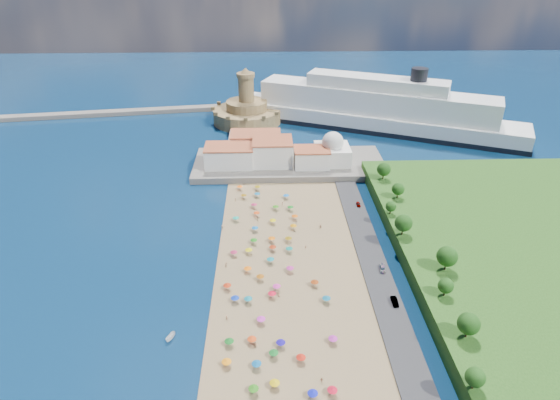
{
  "coord_description": "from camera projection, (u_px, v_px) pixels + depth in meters",
  "views": [
    {
      "loc": [
        -1.09,
        -131.17,
        93.0
      ],
      "look_at": [
        4.0,
        25.0,
        8.0
      ],
      "focal_mm": 30.0,
      "sensor_mm": 36.0,
      "label": 1
    }
  ],
  "objects": [
    {
      "name": "domed_building",
      "position": [
        332.0,
        150.0,
        218.54
      ],
      "size": [
        16.0,
        16.0,
        15.0
      ],
      "color": "silver",
      "rests_on": "terrace"
    },
    {
      "name": "hillside_trees",
      "position": [
        420.0,
        237.0,
        151.16
      ],
      "size": [
        14.14,
        112.01,
        8.07
      ],
      "color": "#382314",
      "rests_on": "hillside"
    },
    {
      "name": "jetty",
      "position": [
        246.0,
        138.0,
        253.54
      ],
      "size": [
        18.0,
        70.0,
        2.4
      ],
      "primitive_type": "cube",
      "color": "#59544C",
      "rests_on": "ground"
    },
    {
      "name": "beachgoers",
      "position": [
        264.0,
        246.0,
        162.58
      ],
      "size": [
        38.0,
        92.68,
        1.88
      ],
      "color": "tan",
      "rests_on": "beach"
    },
    {
      "name": "terrace",
      "position": [
        289.0,
        164.0,
        223.29
      ],
      "size": [
        90.0,
        36.0,
        3.0
      ],
      "primitive_type": "cube",
      "color": "#59544C",
      "rests_on": "ground"
    },
    {
      "name": "parked_cars",
      "position": [
        379.0,
        260.0,
        155.1
      ],
      "size": [
        2.31,
        62.95,
        1.45
      ],
      "color": "gray",
      "rests_on": "promenade"
    },
    {
      "name": "breakwater",
      "position": [
        90.0,
        114.0,
        290.19
      ],
      "size": [
        199.03,
        34.77,
        2.6
      ],
      "primitive_type": "cube",
      "rotation": [
        0.0,
        0.0,
        0.14
      ],
      "color": "#59544C",
      "rests_on": "ground"
    },
    {
      "name": "fortress",
      "position": [
        247.0,
        112.0,
        277.26
      ],
      "size": [
        40.0,
        40.0,
        32.4
      ],
      "color": "#9E844F",
      "rests_on": "ground"
    },
    {
      "name": "beach_parasols",
      "position": [
        268.0,
        270.0,
        149.11
      ],
      "size": [
        32.97,
        116.74,
        2.2
      ],
      "color": "gray",
      "rests_on": "beach"
    },
    {
      "name": "waterfront_buildings",
      "position": [
        262.0,
        151.0,
        220.44
      ],
      "size": [
        57.0,
        29.0,
        11.0
      ],
      "color": "silver",
      "rests_on": "terrace"
    },
    {
      "name": "moored_boats",
      "position": [
        167.0,
        382.0,
        112.24
      ],
      "size": [
        6.57,
        29.32,
        1.72
      ],
      "color": "white",
      "rests_on": "ground"
    },
    {
      "name": "cruise_ship",
      "position": [
        374.0,
        110.0,
        266.2
      ],
      "size": [
        161.97,
        89.93,
        36.36
      ],
      "color": "black",
      "rests_on": "ground"
    },
    {
      "name": "ground",
      "position": [
        271.0,
        256.0,
        159.63
      ],
      "size": [
        700.0,
        700.0,
        0.0
      ],
      "primitive_type": "plane",
      "color": "#071938",
      "rests_on": "ground"
    }
  ]
}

